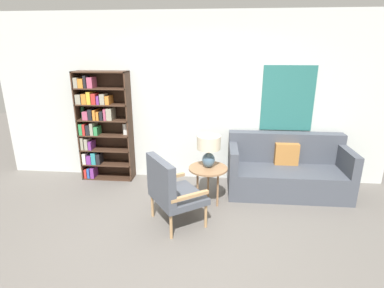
# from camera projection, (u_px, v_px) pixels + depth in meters

# --- Properties ---
(ground_plane) EXTENTS (14.00, 14.00, 0.00)m
(ground_plane) POSITION_uv_depth(u_px,v_px,m) (172.00, 249.00, 3.35)
(ground_plane) COLOR #66605B
(wall_back) EXTENTS (6.40, 0.08, 2.70)m
(wall_back) POSITION_uv_depth(u_px,v_px,m) (191.00, 100.00, 4.86)
(wall_back) COLOR silver
(wall_back) RESTS_ON ground_plane
(bookshelf) EXTENTS (0.86, 0.30, 1.81)m
(bookshelf) POSITION_uv_depth(u_px,v_px,m) (100.00, 125.00, 4.94)
(bookshelf) COLOR #422B1E
(bookshelf) RESTS_ON ground_plane
(armchair) EXTENTS (0.83, 0.85, 0.90)m
(armchair) POSITION_uv_depth(u_px,v_px,m) (170.00, 188.00, 3.68)
(armchair) COLOR tan
(armchair) RESTS_ON ground_plane
(couch) EXTENTS (1.78, 0.81, 0.88)m
(couch) POSITION_uv_depth(u_px,v_px,m) (286.00, 171.00, 4.64)
(couch) COLOR #474C56
(couch) RESTS_ON ground_plane
(side_table) EXTENTS (0.55, 0.55, 0.55)m
(side_table) POSITION_uv_depth(u_px,v_px,m) (208.00, 171.00, 4.21)
(side_table) COLOR #99704C
(side_table) RESTS_ON ground_plane
(table_lamp) EXTENTS (0.32, 0.32, 0.46)m
(table_lamp) POSITION_uv_depth(u_px,v_px,m) (209.00, 147.00, 4.12)
(table_lamp) COLOR slate
(table_lamp) RESTS_ON side_table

